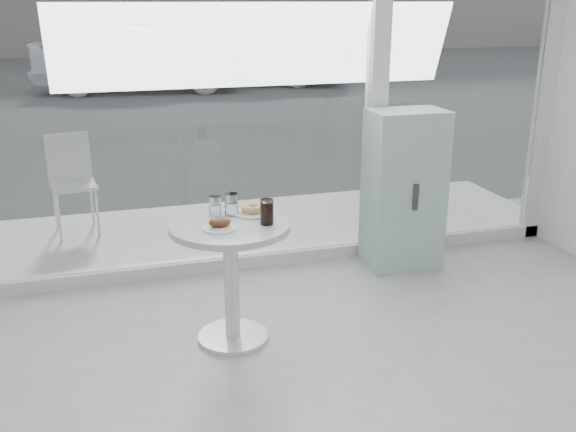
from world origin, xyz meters
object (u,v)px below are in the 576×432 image
object	(u,v)px
mint_cabinet	(404,190)
water_tumbler_a	(215,207)
car_white	(138,56)
patio_chair	(72,177)
main_table	(231,257)
plate_fritter	(220,224)
plate_donut	(253,211)
water_tumbler_b	(231,205)
car_silver	(243,51)
cola_glass	(267,212)

from	to	relation	value
mint_cabinet	water_tumbler_a	size ratio (longest dim) A/B	10.33
mint_cabinet	car_white	xyz separation A→B (m)	(-1.27, 11.07, 0.17)
patio_chair	car_white	bearing A→B (deg)	74.57
car_white	main_table	bearing A→B (deg)	-173.09
plate_fritter	plate_donut	world-z (taller)	plate_fritter
patio_chair	water_tumbler_b	world-z (taller)	patio_chair
plate_fritter	car_silver	bearing A→B (deg)	76.86
main_table	plate_donut	size ratio (longest dim) A/B	3.22
car_white	water_tumbler_b	world-z (taller)	car_white
mint_cabinet	cola_glass	distance (m)	1.61
plate_fritter	water_tumbler_a	xyz separation A→B (m)	(0.02, 0.25, 0.03)
mint_cabinet	water_tumbler_a	world-z (taller)	mint_cabinet
car_silver	water_tumbler_a	bearing A→B (deg)	-173.52
main_table	car_silver	size ratio (longest dim) A/B	0.16
patio_chair	plate_donut	size ratio (longest dim) A/B	3.61
plate_fritter	plate_donut	size ratio (longest dim) A/B	0.87
mint_cabinet	plate_donut	size ratio (longest dim) A/B	5.18
car_white	water_tumbler_b	size ratio (longest dim) A/B	34.53
mint_cabinet	water_tumbler_a	xyz separation A→B (m)	(-1.59, -0.64, 0.20)
plate_donut	water_tumbler_b	distance (m)	0.14
mint_cabinet	water_tumbler_a	distance (m)	1.72
patio_chair	water_tumbler_b	distance (m)	2.33
car_white	mint_cabinet	bearing A→B (deg)	-165.27
mint_cabinet	water_tumbler_b	size ratio (longest dim) A/B	9.26
patio_chair	car_white	distance (m)	9.72
plate_donut	cola_glass	bearing A→B (deg)	-80.51
main_table	patio_chair	distance (m)	2.44
cola_glass	water_tumbler_a	bearing A→B (deg)	136.32
patio_chair	water_tumbler_a	world-z (taller)	patio_chair
car_white	plate_donut	xyz separation A→B (m)	(-0.09, -11.75, 0.00)
car_silver	plate_fritter	xyz separation A→B (m)	(-2.95, -12.62, -0.01)
plate_donut	water_tumbler_a	bearing A→B (deg)	169.96
plate_fritter	plate_donut	xyz separation A→B (m)	(0.24, 0.21, -0.01)
car_white	water_tumbler_a	xyz separation A→B (m)	(-0.32, -11.71, 0.04)
water_tumbler_b	cola_glass	size ratio (longest dim) A/B	0.89
car_silver	plate_fritter	world-z (taller)	car_silver
water_tumbler_a	car_silver	bearing A→B (deg)	76.67
patio_chair	plate_donut	world-z (taller)	patio_chair
plate_donut	mint_cabinet	bearing A→B (deg)	26.58
main_table	water_tumbler_a	size ratio (longest dim) A/B	6.42
plate_donut	cola_glass	size ratio (longest dim) A/B	1.59
patio_chair	car_silver	bearing A→B (deg)	61.38
mint_cabinet	water_tumbler_b	xyz separation A→B (m)	(-1.49, -0.66, 0.21)
car_white	car_silver	distance (m)	2.70
plate_fritter	patio_chair	bearing A→B (deg)	111.11
car_silver	water_tumbler_a	size ratio (longest dim) A/B	40.78
main_table	patio_chair	xyz separation A→B (m)	(-0.96, 2.24, -0.01)
car_white	plate_fritter	distance (m)	11.96
car_silver	car_white	bearing A→B (deg)	124.06
main_table	car_white	world-z (taller)	car_white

